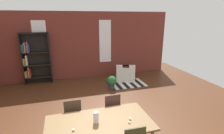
% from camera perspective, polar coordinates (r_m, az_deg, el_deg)
% --- Properties ---
extents(back_wall_brick, '(8.97, 0.12, 2.97)m').
position_cam_1_polar(back_wall_brick, '(7.89, -12.33, 6.87)').
color(back_wall_brick, brown).
rests_on(back_wall_brick, ground).
extents(window_pane_0, '(0.55, 0.02, 1.93)m').
position_cam_1_polar(window_pane_0, '(7.82, -22.65, 7.02)').
color(window_pane_0, white).
extents(window_pane_1, '(0.55, 0.02, 1.93)m').
position_cam_1_polar(window_pane_1, '(8.02, -2.29, 8.45)').
color(window_pane_1, white).
extents(dining_table, '(2.07, 1.08, 0.73)m').
position_cam_1_polar(dining_table, '(3.59, -4.18, -18.66)').
color(dining_table, brown).
rests_on(dining_table, ground).
extents(vase_on_table, '(0.11, 0.11, 0.23)m').
position_cam_1_polar(vase_on_table, '(3.48, -5.32, -16.31)').
color(vase_on_table, silver).
rests_on(vase_on_table, dining_table).
extents(tealight_candle_0, '(0.04, 0.04, 0.03)m').
position_cam_1_polar(tealight_candle_0, '(3.52, 5.78, -17.81)').
color(tealight_candle_0, silver).
rests_on(tealight_candle_0, dining_table).
extents(tealight_candle_1, '(0.04, 0.04, 0.05)m').
position_cam_1_polar(tealight_candle_1, '(3.61, 6.01, -16.72)').
color(tealight_candle_1, silver).
rests_on(tealight_candle_1, dining_table).
extents(tealight_candle_2, '(0.04, 0.04, 0.04)m').
position_cam_1_polar(tealight_candle_2, '(3.38, -12.72, -19.74)').
color(tealight_candle_2, silver).
rests_on(tealight_candle_2, dining_table).
extents(dining_chair_far_left, '(0.40, 0.40, 0.95)m').
position_cam_1_polar(dining_chair_far_left, '(4.26, -12.83, -15.33)').
color(dining_chair_far_left, '#3D2E20').
rests_on(dining_chair_far_left, ground).
extents(dining_chair_far_right, '(0.42, 0.42, 0.95)m').
position_cam_1_polar(dining_chair_far_right, '(4.39, -0.24, -13.86)').
color(dining_chair_far_right, '#412923').
rests_on(dining_chair_far_right, ground).
extents(bookshelf_tall, '(1.11, 0.29, 2.13)m').
position_cam_1_polar(bookshelf_tall, '(7.79, -24.41, 2.70)').
color(bookshelf_tall, black).
rests_on(bookshelf_tall, ground).
extents(armchair_white, '(1.01, 1.01, 0.75)m').
position_cam_1_polar(armchair_white, '(7.70, 4.43, -2.29)').
color(armchair_white, silver).
rests_on(armchair_white, ground).
extents(potted_plant_corner, '(0.38, 0.38, 0.54)m').
position_cam_1_polar(potted_plant_corner, '(6.68, -0.14, -4.85)').
color(potted_plant_corner, '#333338').
rests_on(potted_plant_corner, ground).
extents(striped_rug, '(1.55, 1.02, 0.01)m').
position_cam_1_polar(striped_rug, '(7.34, 4.74, -5.53)').
color(striped_rug, black).
rests_on(striped_rug, ground).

